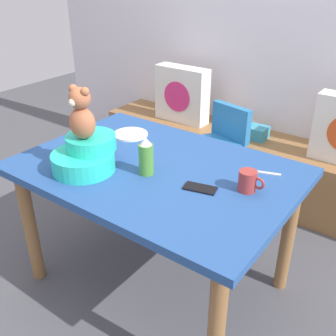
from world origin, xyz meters
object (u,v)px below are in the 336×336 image
object	(u,v)px
dining_table	(156,184)
cell_phone	(200,188)
pillow_floral_left	(182,95)
teddy_bear	(81,114)
dinner_plate_near	(131,134)
highchair	(217,148)
infant_seat_teal	(86,155)
ketchup_bottle	(146,157)
book_stack	(254,132)
coffee_mug	(248,181)

from	to	relation	value
dining_table	cell_phone	bearing A→B (deg)	-10.26
pillow_floral_left	dining_table	world-z (taller)	pillow_floral_left
teddy_bear	dinner_plate_near	size ratio (longest dim) A/B	1.25
dinner_plate_near	highchair	bearing A→B (deg)	64.65
infant_seat_teal	ketchup_bottle	xyz separation A→B (m)	(0.26, 0.13, 0.02)
highchair	cell_phone	size ratio (longest dim) A/B	5.49
pillow_floral_left	dining_table	size ratio (longest dim) A/B	0.33
book_stack	highchair	bearing A→B (deg)	-98.27
book_stack	coffee_mug	distance (m)	1.29
dining_table	highchair	world-z (taller)	highchair
infant_seat_teal	dinner_plate_near	bearing A→B (deg)	102.87
infant_seat_teal	teddy_bear	distance (m)	0.21
cell_phone	coffee_mug	bearing A→B (deg)	-71.07
teddy_bear	ketchup_bottle	distance (m)	0.35
highchair	infant_seat_teal	distance (m)	1.05
highchair	infant_seat_teal	bearing A→B (deg)	-99.50
ketchup_bottle	infant_seat_teal	bearing A→B (deg)	-153.96
dining_table	teddy_bear	size ratio (longest dim) A/B	5.37
highchair	dinner_plate_near	world-z (taller)	highchair
book_stack	infant_seat_teal	distance (m)	1.48
pillow_floral_left	coffee_mug	world-z (taller)	pillow_floral_left
ketchup_bottle	dinner_plate_near	xyz separation A→B (m)	(-0.36, 0.30, -0.08)
coffee_mug	dinner_plate_near	world-z (taller)	coffee_mug
ketchup_bottle	coffee_mug	xyz separation A→B (m)	(0.45, 0.14, -0.04)
teddy_bear	ketchup_bottle	xyz separation A→B (m)	(0.26, 0.13, -0.19)
teddy_bear	dining_table	bearing A→B (deg)	39.22
book_stack	teddy_bear	bearing A→B (deg)	-99.12
cell_phone	teddy_bear	bearing A→B (deg)	92.58
dinner_plate_near	cell_phone	world-z (taller)	dinner_plate_near
highchair	dinner_plate_near	size ratio (longest dim) A/B	3.95
ketchup_bottle	dinner_plate_near	world-z (taller)	ketchup_bottle
ketchup_bottle	book_stack	bearing A→B (deg)	91.56
infant_seat_teal	ketchup_bottle	bearing A→B (deg)	26.04
book_stack	pillow_floral_left	bearing A→B (deg)	-178.11
dining_table	cell_phone	size ratio (longest dim) A/B	9.33
pillow_floral_left	book_stack	bearing A→B (deg)	1.89
highchair	coffee_mug	world-z (taller)	coffee_mug
book_stack	teddy_bear	world-z (taller)	teddy_bear
book_stack	cell_phone	bearing A→B (deg)	-76.01
highchair	dinner_plate_near	distance (m)	0.66
dining_table	book_stack	bearing A→B (deg)	91.37
pillow_floral_left	teddy_bear	bearing A→B (deg)	-73.96
pillow_floral_left	highchair	distance (m)	0.72
dinner_plate_near	dining_table	bearing A→B (deg)	-31.88
pillow_floral_left	coffee_mug	distance (m)	1.60
highchair	teddy_bear	xyz separation A→B (m)	(-0.17, -0.99, 0.50)
highchair	coffee_mug	size ratio (longest dim) A/B	6.58
infant_seat_teal	dinner_plate_near	distance (m)	0.45
teddy_bear	dinner_plate_near	distance (m)	0.52
coffee_mug	highchair	bearing A→B (deg)	127.43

